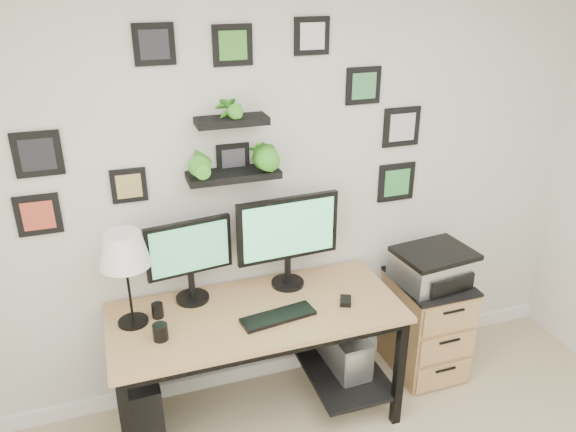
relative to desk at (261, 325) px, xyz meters
name	(u,v)px	position (x,y,z in m)	size (l,w,h in m)	color
room	(283,364)	(0.23, 0.32, -0.58)	(4.00, 4.00, 4.00)	#C4B28C
desk	(261,325)	(0.00, 0.00, 0.00)	(1.60, 0.70, 0.75)	tan
monitor_left	(190,255)	(-0.35, 0.18, 0.41)	(0.48, 0.21, 0.49)	black
monitor_right	(288,235)	(0.22, 0.17, 0.46)	(0.60, 0.20, 0.56)	black
keyboard	(278,317)	(0.05, -0.14, 0.13)	(0.41, 0.13, 0.02)	black
mouse	(346,301)	(0.46, -0.12, 0.14)	(0.06, 0.09, 0.03)	black
table_lamp	(124,252)	(-0.69, 0.07, 0.55)	(0.26, 0.26, 0.53)	black
mug	(160,332)	(-0.57, -0.13, 0.17)	(0.08, 0.08, 0.09)	black
pen_cup	(158,310)	(-0.56, 0.08, 0.16)	(0.06, 0.06, 0.08)	black
pc_tower_black	(139,404)	(-0.72, 0.02, -0.38)	(0.22, 0.49, 0.49)	black
pc_tower_grey	(342,359)	(0.53, 0.04, -0.41)	(0.22, 0.46, 0.44)	gray
file_cabinet	(426,324)	(1.13, 0.06, -0.29)	(0.43, 0.53, 0.67)	tan
printer	(434,266)	(1.13, 0.05, 0.15)	(0.49, 0.41, 0.21)	silver
wall_decor	(238,137)	(-0.03, 0.27, 1.03)	(2.28, 0.18, 1.11)	black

